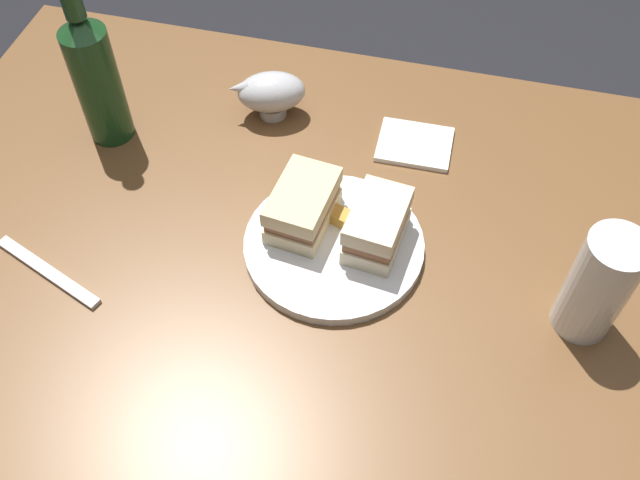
% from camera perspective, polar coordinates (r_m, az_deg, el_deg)
% --- Properties ---
extents(ground_plane, '(6.00, 6.00, 0.00)m').
position_cam_1_polar(ground_plane, '(1.59, -0.70, -16.84)').
color(ground_plane, black).
extents(dining_table, '(1.22, 0.87, 0.72)m').
position_cam_1_polar(dining_table, '(1.26, -0.86, -11.12)').
color(dining_table, brown).
rests_on(dining_table, ground).
extents(plate, '(0.24, 0.24, 0.02)m').
position_cam_1_polar(plate, '(0.95, 1.12, -0.42)').
color(plate, white).
rests_on(plate, dining_table).
extents(sandwich_half_left, '(0.08, 0.11, 0.07)m').
position_cam_1_polar(sandwich_half_left, '(0.92, 4.62, 1.15)').
color(sandwich_half_left, beige).
rests_on(sandwich_half_left, plate).
extents(sandwich_half_right, '(0.08, 0.12, 0.06)m').
position_cam_1_polar(sandwich_half_right, '(0.94, -1.39, 2.79)').
color(sandwich_half_right, beige).
rests_on(sandwich_half_right, plate).
extents(potato_wedge_front, '(0.05, 0.03, 0.02)m').
position_cam_1_polar(potato_wedge_front, '(0.98, -0.45, 3.96)').
color(potato_wedge_front, gold).
rests_on(potato_wedge_front, plate).
extents(potato_wedge_middle, '(0.05, 0.04, 0.02)m').
position_cam_1_polar(potato_wedge_middle, '(0.96, 1.23, 2.10)').
color(potato_wedge_middle, gold).
rests_on(potato_wedge_middle, plate).
extents(potato_wedge_back, '(0.04, 0.04, 0.02)m').
position_cam_1_polar(potato_wedge_back, '(0.96, 4.73, 2.24)').
color(potato_wedge_back, '#B77F33').
rests_on(potato_wedge_back, plate).
extents(potato_wedge_left_edge, '(0.04, 0.03, 0.02)m').
position_cam_1_polar(potato_wedge_left_edge, '(0.95, 3.78, 1.16)').
color(potato_wedge_left_edge, gold).
rests_on(potato_wedge_left_edge, plate).
extents(potato_wedge_right_edge, '(0.05, 0.02, 0.02)m').
position_cam_1_polar(potato_wedge_right_edge, '(0.95, 4.80, 1.51)').
color(potato_wedge_right_edge, '#AD702D').
rests_on(potato_wedge_right_edge, plate).
extents(pint_glass, '(0.07, 0.07, 0.16)m').
position_cam_1_polar(pint_glass, '(0.90, 21.33, -3.82)').
color(pint_glass, white).
rests_on(pint_glass, dining_table).
extents(gravy_boat, '(0.13, 0.10, 0.07)m').
position_cam_1_polar(gravy_boat, '(1.11, -4.01, 11.80)').
color(gravy_boat, '#B7B7BC').
rests_on(gravy_boat, dining_table).
extents(cider_bottle, '(0.07, 0.07, 0.28)m').
position_cam_1_polar(cider_bottle, '(1.08, -17.68, 12.57)').
color(cider_bottle, '#19421E').
rests_on(cider_bottle, dining_table).
extents(napkin, '(0.11, 0.09, 0.01)m').
position_cam_1_polar(napkin, '(1.09, 7.64, 7.65)').
color(napkin, white).
rests_on(napkin, dining_table).
extents(fork, '(0.17, 0.08, 0.01)m').
position_cam_1_polar(fork, '(0.99, -21.10, -2.40)').
color(fork, silver).
rests_on(fork, dining_table).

